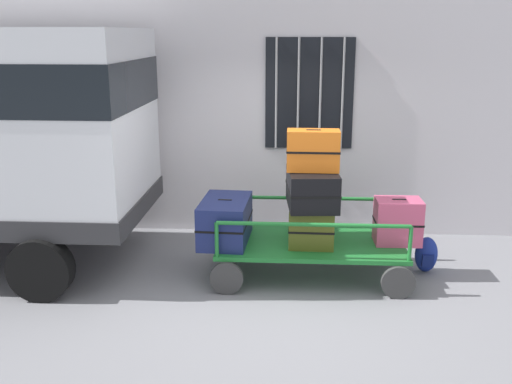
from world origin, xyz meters
TOP-DOWN VIEW (x-y plane):
  - ground_plane at (0.00, 0.00)m, footprint 40.00×40.00m
  - building_wall at (0.00, 2.24)m, footprint 12.00×0.38m
  - luggage_cart at (0.40, 0.52)m, footprint 2.25×1.22m
  - cart_railing at (0.40, 0.52)m, footprint 2.14×1.08m
  - suitcase_left_bottom at (-0.61, 0.51)m, footprint 0.59×0.92m
  - suitcase_midleft_bottom at (0.40, 0.51)m, footprint 0.53×0.64m
  - suitcase_midleft_middle at (0.40, 0.50)m, footprint 0.62×0.81m
  - suitcase_midleft_top at (0.40, 0.50)m, footprint 0.60×0.31m
  - suitcase_center_bottom at (1.41, 0.56)m, footprint 0.54×0.39m
  - backpack at (1.80, 0.71)m, footprint 0.27×0.22m

SIDE VIEW (x-z plane):
  - ground_plane at x=0.00m, z-range 0.00..0.00m
  - backpack at x=1.80m, z-range 0.00..0.44m
  - luggage_cart at x=0.40m, z-range 0.14..0.56m
  - suitcase_midleft_bottom at x=0.40m, z-range 0.42..0.87m
  - suitcase_left_bottom at x=-0.61m, z-range 0.42..0.93m
  - suitcase_center_bottom at x=1.41m, z-range 0.42..0.95m
  - cart_railing at x=0.40m, z-range 0.55..0.96m
  - suitcase_midleft_middle at x=0.40m, z-range 0.87..1.29m
  - suitcase_midleft_top at x=0.40m, z-range 1.29..1.76m
  - building_wall at x=0.00m, z-range 0.00..5.00m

